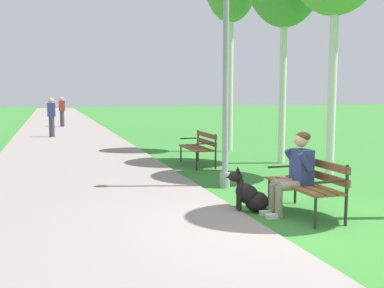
% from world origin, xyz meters
% --- Properties ---
extents(ground_plane, '(120.00, 120.00, 0.00)m').
position_xyz_m(ground_plane, '(0.00, 0.00, 0.00)').
color(ground_plane, '#33752D').
extents(paved_path, '(4.21, 60.00, 0.04)m').
position_xyz_m(paved_path, '(-2.50, 24.00, 0.02)').
color(paved_path, gray).
rests_on(paved_path, ground).
extents(park_bench_near, '(0.55, 1.50, 0.85)m').
position_xyz_m(park_bench_near, '(0.55, 0.46, 0.51)').
color(park_bench_near, brown).
rests_on(park_bench_near, ground).
extents(park_bench_mid, '(0.55, 1.50, 0.85)m').
position_xyz_m(park_bench_mid, '(0.47, 5.50, 0.51)').
color(park_bench_mid, brown).
rests_on(park_bench_mid, ground).
extents(person_seated_on_near_bench, '(0.74, 0.49, 1.25)m').
position_xyz_m(person_seated_on_near_bench, '(0.34, 0.49, 0.68)').
color(person_seated_on_near_bench, gray).
rests_on(person_seated_on_near_bench, ground).
extents(dog_black, '(0.83, 0.35, 0.71)m').
position_xyz_m(dog_black, '(-0.23, 0.83, 0.26)').
color(dog_black, black).
rests_on(dog_black, ground).
extents(lamp_post_near, '(0.24, 0.24, 4.40)m').
position_xyz_m(lamp_post_near, '(0.08, 2.69, 2.28)').
color(lamp_post_near, gray).
rests_on(lamp_post_near, ground).
extents(pedestrian_distant, '(0.32, 0.22, 1.65)m').
position_xyz_m(pedestrian_distant, '(-3.08, 14.28, 0.84)').
color(pedestrian_distant, '#383842').
rests_on(pedestrian_distant, ground).
extents(pedestrian_further_distant, '(0.32, 0.22, 1.65)m').
position_xyz_m(pedestrian_further_distant, '(-2.51, 20.43, 0.84)').
color(pedestrian_further_distant, '#383842').
rests_on(pedestrian_further_distant, ground).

